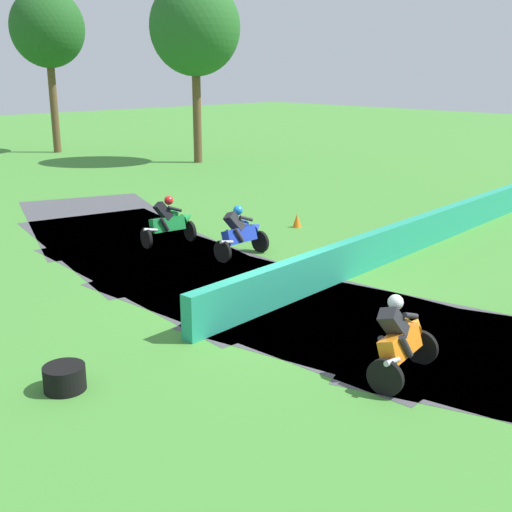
{
  "coord_description": "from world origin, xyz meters",
  "views": [
    {
      "loc": [
        -9.46,
        -9.18,
        4.89
      ],
      "look_at": [
        0.03,
        0.79,
        0.9
      ],
      "focal_mm": 45.85,
      "sensor_mm": 36.0,
      "label": 1
    }
  ],
  "objects_px": {
    "tire_stack_mid_a": "(65,378)",
    "motorcycle_lead_green": "(169,222)",
    "motorcycle_chase_blue": "(241,233)",
    "traffic_cone": "(297,220)",
    "motorcycle_trailing_orange": "(401,339)"
  },
  "relations": [
    {
      "from": "tire_stack_mid_a",
      "to": "motorcycle_lead_green",
      "type": "bearing_deg",
      "value": 42.95
    },
    {
      "from": "motorcycle_chase_blue",
      "to": "motorcycle_lead_green",
      "type": "bearing_deg",
      "value": 105.85
    },
    {
      "from": "traffic_cone",
      "to": "tire_stack_mid_a",
      "type": "bearing_deg",
      "value": -155.21
    },
    {
      "from": "motorcycle_trailing_orange",
      "to": "motorcycle_lead_green",
      "type": "bearing_deg",
      "value": 76.62
    },
    {
      "from": "tire_stack_mid_a",
      "to": "traffic_cone",
      "type": "xyz_separation_m",
      "value": [
        10.6,
        4.9,
        0.02
      ]
    },
    {
      "from": "motorcycle_trailing_orange",
      "to": "traffic_cone",
      "type": "xyz_separation_m",
      "value": [
        6.35,
        8.22,
        -0.42
      ]
    },
    {
      "from": "motorcycle_lead_green",
      "to": "motorcycle_trailing_orange",
      "type": "height_order",
      "value": "motorcycle_lead_green"
    },
    {
      "from": "motorcycle_lead_green",
      "to": "tire_stack_mid_a",
      "type": "distance_m",
      "value": 8.87
    },
    {
      "from": "motorcycle_lead_green",
      "to": "tire_stack_mid_a",
      "type": "height_order",
      "value": "motorcycle_lead_green"
    },
    {
      "from": "motorcycle_chase_blue",
      "to": "traffic_cone",
      "type": "relative_size",
      "value": 3.82
    },
    {
      "from": "motorcycle_chase_blue",
      "to": "traffic_cone",
      "type": "height_order",
      "value": "motorcycle_chase_blue"
    },
    {
      "from": "motorcycle_trailing_orange",
      "to": "traffic_cone",
      "type": "relative_size",
      "value": 3.8
    },
    {
      "from": "motorcycle_trailing_orange",
      "to": "tire_stack_mid_a",
      "type": "distance_m",
      "value": 5.42
    },
    {
      "from": "motorcycle_chase_blue",
      "to": "tire_stack_mid_a",
      "type": "bearing_deg",
      "value": -152.45
    },
    {
      "from": "motorcycle_trailing_orange",
      "to": "traffic_cone",
      "type": "distance_m",
      "value": 10.39
    }
  ]
}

